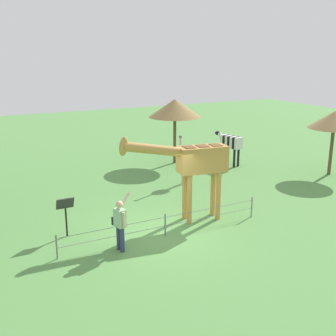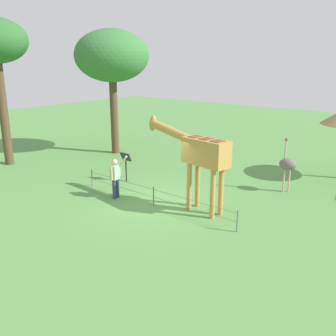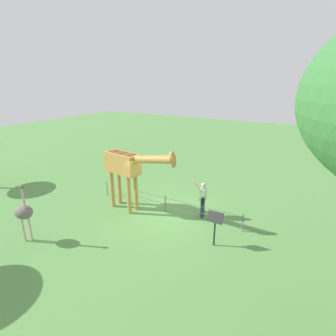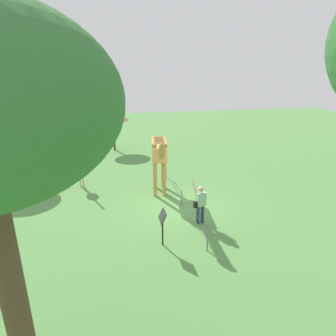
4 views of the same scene
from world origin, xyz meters
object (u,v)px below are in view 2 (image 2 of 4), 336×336
object	(u,v)px
visitor	(116,176)
info_sign	(126,161)
tree_east	(112,57)
ostrich	(288,164)
giraffe	(199,153)

from	to	relation	value
visitor	info_sign	size ratio (longest dim) A/B	1.31
visitor	tree_east	size ratio (longest dim) A/B	0.25
info_sign	tree_east	bearing A→B (deg)	-38.15
visitor	ostrich	world-z (taller)	ostrich
ostrich	info_sign	distance (m)	6.84
visitor	info_sign	xyz separation A→B (m)	(1.19, -1.73, 0.05)
giraffe	visitor	xyz separation A→B (m)	(3.14, 1.06, -1.20)
ostrich	tree_east	xyz separation A→B (m)	(10.32, -0.19, 4.19)
tree_east	ostrich	bearing A→B (deg)	178.93
tree_east	info_sign	xyz separation A→B (m)	(-4.26, 3.34, -4.42)
tree_east	info_sign	distance (m)	6.99
info_sign	giraffe	bearing A→B (deg)	171.16
visitor	info_sign	bearing A→B (deg)	-55.56
visitor	info_sign	distance (m)	2.10
giraffe	tree_east	distance (m)	10.02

